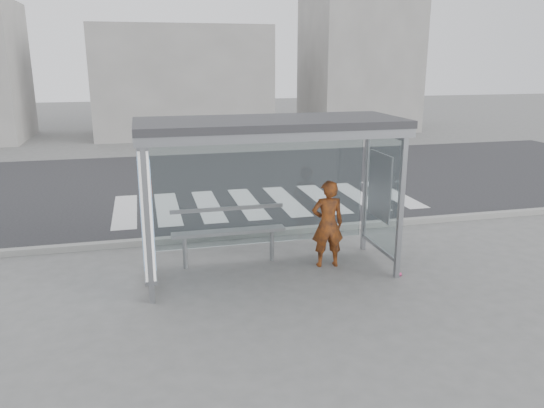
{
  "coord_description": "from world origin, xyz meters",
  "views": [
    {
      "loc": [
        -2.0,
        -8.2,
        3.54
      ],
      "look_at": [
        0.07,
        0.2,
        1.16
      ],
      "focal_mm": 35.0,
      "sensor_mm": 36.0,
      "label": 1
    }
  ],
  "objects_px": {
    "bench": "(229,232)",
    "soda_can": "(398,274)",
    "bus_shelter": "(247,159)",
    "person": "(328,224)"
  },
  "relations": [
    {
      "from": "bench",
      "to": "soda_can",
      "type": "xyz_separation_m",
      "value": [
        2.67,
        -1.23,
        -0.58
      ]
    },
    {
      "from": "bus_shelter",
      "to": "person",
      "type": "xyz_separation_m",
      "value": [
        1.41,
        0.01,
        -1.21
      ]
    },
    {
      "from": "bus_shelter",
      "to": "bench",
      "type": "relative_size",
      "value": 2.13
    },
    {
      "from": "bus_shelter",
      "to": "person",
      "type": "relative_size",
      "value": 2.75
    },
    {
      "from": "bus_shelter",
      "to": "bench",
      "type": "distance_m",
      "value": 1.49
    },
    {
      "from": "person",
      "to": "bench",
      "type": "bearing_deg",
      "value": -10.28
    },
    {
      "from": "bench",
      "to": "soda_can",
      "type": "bearing_deg",
      "value": -24.78
    },
    {
      "from": "person",
      "to": "bench",
      "type": "relative_size",
      "value": 0.77
    },
    {
      "from": "bus_shelter",
      "to": "bench",
      "type": "height_order",
      "value": "bus_shelter"
    },
    {
      "from": "bench",
      "to": "bus_shelter",
      "type": "bearing_deg",
      "value": -63.65
    }
  ]
}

